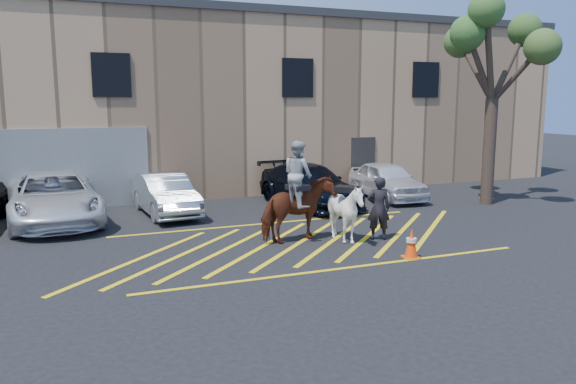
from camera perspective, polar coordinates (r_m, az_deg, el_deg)
name	(u,v)px	position (r m, az deg, el deg)	size (l,w,h in m)	color
ground	(296,240)	(15.28, 0.80, -4.90)	(90.00, 90.00, 0.00)	black
car_white_pickup	(54,198)	(18.65, -22.70, -0.57)	(2.58, 5.59, 1.55)	silver
car_silver_sedan	(165,195)	(18.90, -12.36, -0.25)	(1.42, 4.09, 1.35)	#9BA2AA
car_blue_suv	(309,185)	(20.06, 2.16, 0.67)	(2.04, 5.03, 1.46)	black
car_white_suv	(387,180)	(21.81, 10.00, 1.18)	(1.67, 4.15, 1.41)	white
handler	(379,208)	(15.35, 9.18, -1.63)	(0.63, 0.41, 1.73)	black
warehouse	(194,102)	(26.27, -9.53, 9.01)	(32.42, 10.20, 7.30)	tan
hatching_zone	(300,242)	(15.01, 1.24, -5.13)	(12.60, 5.12, 0.01)	yellow
mounted_bay	(298,201)	(14.91, 1.01, -0.95)	(2.22, 1.41, 2.71)	#5A2615
saddled_white	(346,212)	(14.98, 5.91, -2.04)	(1.95, 1.96, 1.62)	white
traffic_cone	(411,243)	(13.82, 12.42, -5.10)	(0.44, 0.44, 0.73)	orange
tree	(495,44)	(21.49, 20.29, 13.96)	(3.99, 4.37, 7.31)	#47342B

